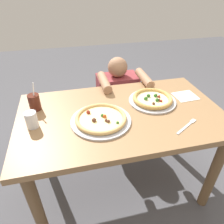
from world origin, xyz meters
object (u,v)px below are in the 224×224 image
at_px(drink_cup_colored, 34,102).
at_px(fork, 187,126).
at_px(pizza_far, 152,99).
at_px(water_cup_clear, 32,120).
at_px(pizza_near, 101,119).
at_px(diner_seated, 117,105).

distance_m(drink_cup_colored, fork, 0.99).
relative_size(pizza_far, water_cup_clear, 3.30).
bearing_deg(water_cup_clear, pizza_far, 7.47).
bearing_deg(drink_cup_colored, water_cup_clear, -91.07).
xyz_separation_m(pizza_near, pizza_far, (0.40, 0.15, 0.00)).
height_order(pizza_near, diner_seated, diner_seated).
relative_size(drink_cup_colored, diner_seated, 0.22).
bearing_deg(drink_cup_colored, fork, -23.88).
bearing_deg(water_cup_clear, drink_cup_colored, 88.93).
relative_size(drink_cup_colored, fork, 1.05).
bearing_deg(diner_seated, pizza_far, -77.76).
height_order(pizza_near, pizza_far, same).
height_order(water_cup_clear, diner_seated, diner_seated).
bearing_deg(water_cup_clear, pizza_near, -5.67).
xyz_separation_m(pizza_near, diner_seated, (0.28, 0.68, -0.36)).
bearing_deg(pizza_far, fork, -72.49).
xyz_separation_m(pizza_near, drink_cup_colored, (-0.40, 0.23, 0.04)).
bearing_deg(pizza_far, water_cup_clear, -172.53).
bearing_deg(diner_seated, pizza_near, -112.70).
xyz_separation_m(fork, diner_seated, (-0.21, 0.85, -0.35)).
xyz_separation_m(pizza_near, water_cup_clear, (-0.41, 0.04, 0.03)).
distance_m(pizza_far, drink_cup_colored, 0.81).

